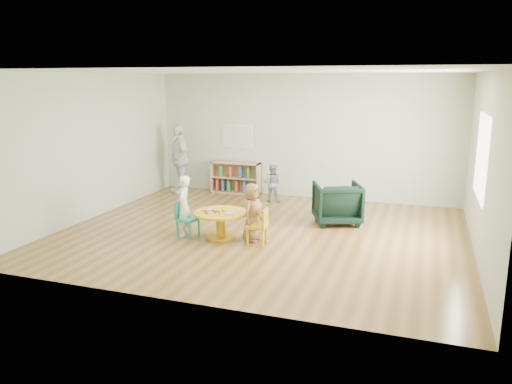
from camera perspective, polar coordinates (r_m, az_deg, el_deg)
room at (r=8.53m, az=0.77°, el=7.52°), size 7.10×7.00×2.80m
activity_table at (r=8.58m, az=-4.07°, el=-3.20°), size 0.92×0.92×0.51m
kid_chair_left at (r=8.76m, az=-8.02°, el=-2.88°), size 0.39×0.39×0.61m
kid_chair_right at (r=8.24m, az=0.41°, el=-3.80°), size 0.34×0.34×0.60m
bookshelf at (r=11.96m, az=-2.35°, el=1.63°), size 1.20×0.30×0.75m
alphabet_poster at (r=11.92m, az=-2.12°, el=6.38°), size 0.74×0.01×0.54m
armchair at (r=9.54m, az=9.25°, el=-1.26°), size 1.09×1.10×0.78m
child_left at (r=8.73m, az=-8.31°, el=-1.58°), size 0.35×0.44×1.06m
child_right at (r=8.37m, az=-0.43°, el=-2.33°), size 0.38×0.52×0.99m
toddler at (r=11.07m, az=1.86°, el=1.01°), size 0.44×0.35×0.84m
adult_caretaker at (r=12.01m, az=-8.76°, el=3.77°), size 0.98×0.96×1.65m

